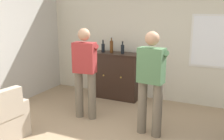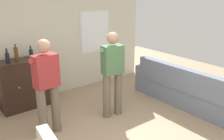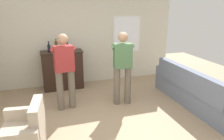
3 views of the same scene
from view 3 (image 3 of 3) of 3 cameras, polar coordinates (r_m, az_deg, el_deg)
name	(u,v)px [view 3 (image 3 of 3)]	position (r m, az deg, el deg)	size (l,w,h in m)	color
ground	(117,125)	(4.39, 1.37, -14.13)	(10.40, 10.40, 0.00)	#9E8466
wall_back_with_window	(88,35)	(6.39, -6.27, 9.10)	(5.20, 0.15, 2.80)	beige
couch	(193,92)	(5.33, 20.29, -5.39)	(0.57, 2.61, 0.89)	slate
armchair	(24,137)	(3.80, -22.00, -15.84)	(0.75, 0.95, 0.85)	#B2A38E
sideboard_cabinet	(63,70)	(6.12, -12.76, 0.04)	(1.10, 0.49, 1.05)	black
bottle_wine_green	(49,48)	(5.90, -16.13, 5.51)	(0.08, 0.08, 0.29)	black
bottle_liquor_amber	(68,47)	(5.94, -11.55, 5.90)	(0.08, 0.08, 0.28)	black
bottle_spirits_clear	(56,46)	(5.95, -14.36, 6.06)	(0.08, 0.08, 0.34)	#593314
person_standing_left	(64,68)	(4.78, -12.32, 0.43)	(0.55, 0.50, 1.68)	#6B6051
person_standing_right	(122,65)	(4.94, 2.76, 1.32)	(0.55, 0.50, 1.68)	#6B6051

